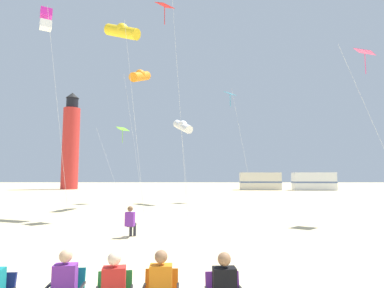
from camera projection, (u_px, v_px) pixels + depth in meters
ground at (123, 282)px, 6.85m from camera, size 200.00×200.00×0.00m
spectator_teal_chair at (63, 288)px, 4.74m from camera, size 0.37×0.53×1.16m
kite_flyer_standing at (131, 221)px, 11.85m from camera, size 0.37×0.53×1.16m
kite_diamond_cyan at (231, 98)px, 28.91m from camera, size 2.56×2.56×10.02m
kite_tube_white at (183, 126)px, 26.86m from camera, size 1.85×2.51×7.20m
kite_tube_gold at (122, 31)px, 19.31m from camera, size 2.73×2.34×11.81m
kite_box_magenta at (46, 20)px, 17.70m from camera, size 1.82×2.16×11.62m
kite_diamond_lime at (122, 131)px, 27.12m from camera, size 2.72×2.72×6.51m
kite_diamond_scarlet at (166, 15)px, 18.58m from camera, size 1.97×1.97×12.55m
kite_diamond_rainbow at (365, 58)px, 16.32m from camera, size 2.76×2.42×8.94m
kite_tube_orange at (140, 76)px, 23.83m from camera, size 1.81×2.59×10.51m
lighthouse_distant at (71, 143)px, 54.42m from camera, size 2.80×2.80×16.80m
rv_van_cream at (260, 181)px, 50.98m from camera, size 6.51×2.55×2.80m
rv_van_white at (314, 181)px, 49.77m from camera, size 6.54×2.65×2.80m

